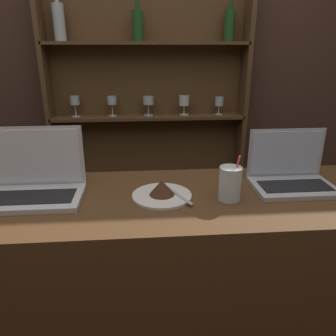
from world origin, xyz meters
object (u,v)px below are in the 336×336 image
object	(u,v)px
laptop_far	(291,174)
water_glass	(230,183)
cake_plate	(162,192)
laptop_near	(35,182)

from	to	relation	value
laptop_far	water_glass	world-z (taller)	laptop_far
laptop_far	cake_plate	xyz separation A→B (m)	(-0.50, -0.06, -0.03)
cake_plate	laptop_near	bearing A→B (deg)	174.11
laptop_near	laptop_far	xyz separation A→B (m)	(0.96, 0.01, -0.01)
laptop_near	cake_plate	xyz separation A→B (m)	(0.45, -0.05, -0.03)
laptop_near	water_glass	distance (m)	0.70
laptop_far	cake_plate	world-z (taller)	laptop_far
laptop_near	water_glass	world-z (taller)	laptop_near
laptop_far	water_glass	size ratio (longest dim) A/B	1.88
laptop_near	water_glass	xyz separation A→B (m)	(0.69, -0.08, 0.00)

